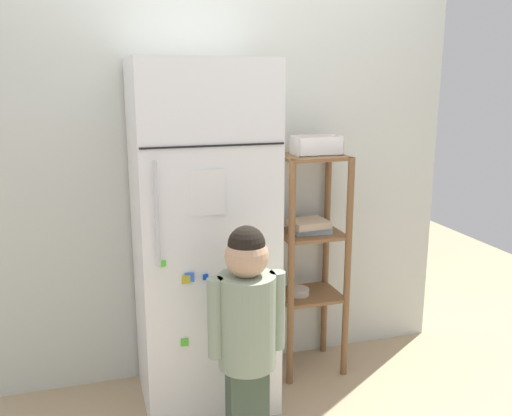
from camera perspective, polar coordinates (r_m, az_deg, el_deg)
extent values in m
plane|color=tan|center=(3.14, -0.71, -17.99)|extent=(6.00, 6.00, 0.00)
cube|color=silver|center=(3.04, -2.53, 3.37)|extent=(2.53, 0.03, 2.21)
cube|color=white|center=(2.76, -5.43, -3.10)|extent=(0.64, 0.56, 1.71)
cube|color=black|center=(2.38, -4.29, 6.33)|extent=(0.63, 0.01, 0.01)
cylinder|color=silver|center=(2.37, -10.08, -0.67)|extent=(0.02, 0.02, 0.45)
cube|color=white|center=(2.41, -4.93, 1.57)|extent=(0.15, 0.01, 0.20)
cube|color=blue|center=(2.50, -6.80, -7.02)|extent=(0.04, 0.02, 0.04)
cube|color=blue|center=(2.51, -5.16, -7.01)|extent=(0.03, 0.02, 0.02)
cube|color=gold|center=(2.50, -7.14, -7.23)|extent=(0.04, 0.01, 0.04)
cube|color=#4FC632|center=(2.61, -7.28, -13.43)|extent=(0.04, 0.01, 0.03)
cube|color=#5BE139|center=(2.45, -9.44, -5.62)|extent=(0.03, 0.02, 0.03)
cube|color=#415141|center=(2.60, -0.90, -19.79)|extent=(0.17, 0.11, 0.43)
cylinder|color=gray|center=(2.39, -0.94, -11.42)|extent=(0.24, 0.24, 0.41)
sphere|color=gray|center=(2.39, -1.45, -6.50)|extent=(0.11, 0.11, 0.11)
sphere|color=tan|center=(2.29, -0.97, -4.93)|extent=(0.18, 0.18, 0.18)
sphere|color=black|center=(2.27, -0.97, -3.73)|extent=(0.16, 0.16, 0.16)
cylinder|color=gray|center=(2.35, -4.14, -11.13)|extent=(0.07, 0.07, 0.35)
cylinder|color=gray|center=(2.42, 2.16, -10.37)|extent=(0.07, 0.07, 0.35)
cylinder|color=brown|center=(2.94, 3.56, -6.98)|extent=(0.04, 0.04, 1.22)
cylinder|color=brown|center=(3.06, 9.28, -6.28)|extent=(0.04, 0.04, 1.22)
cylinder|color=brown|center=(3.18, 1.79, -5.32)|extent=(0.04, 0.04, 1.22)
cylinder|color=brown|center=(3.30, 7.14, -4.75)|extent=(0.04, 0.04, 1.22)
cube|color=brown|center=(2.97, 5.72, 5.24)|extent=(0.34, 0.30, 0.02)
cube|color=brown|center=(3.06, 5.53, -2.62)|extent=(0.34, 0.30, 0.02)
cube|color=brown|center=(3.18, 5.39, -8.78)|extent=(0.34, 0.30, 0.02)
cube|color=#99B2C6|center=(3.07, 5.52, -2.09)|extent=(0.21, 0.18, 0.03)
cube|color=#C6AD8E|center=(3.04, 5.38, -1.57)|extent=(0.21, 0.19, 0.04)
cylinder|color=beige|center=(3.15, 4.33, -8.48)|extent=(0.12, 0.12, 0.04)
cube|color=white|center=(2.98, 6.15, 5.49)|extent=(0.25, 0.15, 0.01)
cube|color=white|center=(2.91, 6.73, 6.21)|extent=(0.25, 0.01, 0.10)
cube|color=white|center=(3.04, 5.65, 6.54)|extent=(0.25, 0.01, 0.10)
cube|color=white|center=(2.93, 3.99, 6.31)|extent=(0.01, 0.15, 0.10)
cube|color=white|center=(3.03, 8.29, 6.43)|extent=(0.01, 0.15, 0.10)
sphere|color=#BD512A|center=(3.00, 6.66, 6.15)|extent=(0.06, 0.06, 0.06)
sphere|color=red|center=(2.98, 6.98, 6.27)|extent=(0.08, 0.08, 0.08)
sphere|color=orange|center=(2.95, 5.62, 6.21)|extent=(0.08, 0.08, 0.08)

